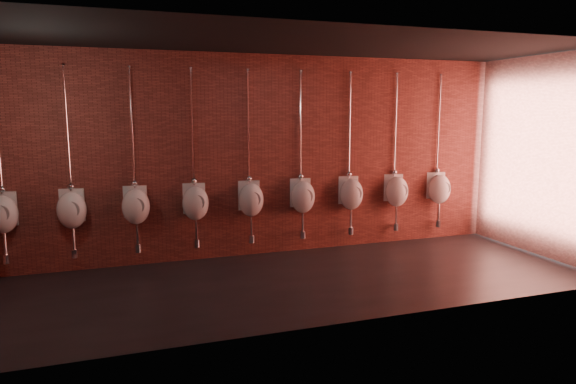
{
  "coord_description": "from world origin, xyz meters",
  "views": [
    {
      "loc": [
        -2.24,
        -6.39,
        2.32
      ],
      "look_at": [
        0.25,
        0.9,
        1.1
      ],
      "focal_mm": 32.0,
      "sensor_mm": 36.0,
      "label": 1
    }
  ],
  "objects_px": {
    "urinal_8": "(439,188)",
    "urinal_7": "(397,191)",
    "urinal_0": "(2,213)",
    "urinal_2": "(136,205)",
    "urinal_6": "(351,193)",
    "urinal_5": "(303,196)",
    "urinal_1": "(72,209)",
    "urinal_3": "(195,202)",
    "urinal_4": "(251,199)"
  },
  "relations": [
    {
      "from": "urinal_1",
      "to": "urinal_4",
      "type": "bearing_deg",
      "value": 0.0
    },
    {
      "from": "urinal_1",
      "to": "urinal_5",
      "type": "distance_m",
      "value": 3.5
    },
    {
      "from": "urinal_0",
      "to": "urinal_3",
      "type": "relative_size",
      "value": 1.0
    },
    {
      "from": "urinal_0",
      "to": "urinal_4",
      "type": "xyz_separation_m",
      "value": [
        3.5,
        0.0,
        0.0
      ]
    },
    {
      "from": "urinal_4",
      "to": "urinal_3",
      "type": "bearing_deg",
      "value": 180.0
    },
    {
      "from": "urinal_5",
      "to": "urinal_8",
      "type": "distance_m",
      "value": 2.62
    },
    {
      "from": "urinal_8",
      "to": "urinal_7",
      "type": "bearing_deg",
      "value": 180.0
    },
    {
      "from": "urinal_1",
      "to": "urinal_3",
      "type": "height_order",
      "value": "same"
    },
    {
      "from": "urinal_4",
      "to": "urinal_5",
      "type": "height_order",
      "value": "same"
    },
    {
      "from": "urinal_3",
      "to": "urinal_5",
      "type": "height_order",
      "value": "same"
    },
    {
      "from": "urinal_1",
      "to": "urinal_2",
      "type": "xyz_separation_m",
      "value": [
        0.87,
        0.0,
        0.0
      ]
    },
    {
      "from": "urinal_5",
      "to": "urinal_8",
      "type": "relative_size",
      "value": 1.0
    },
    {
      "from": "urinal_2",
      "to": "urinal_7",
      "type": "relative_size",
      "value": 1.0
    },
    {
      "from": "urinal_5",
      "to": "urinal_1",
      "type": "bearing_deg",
      "value": 180.0
    },
    {
      "from": "urinal_0",
      "to": "urinal_6",
      "type": "bearing_deg",
      "value": 0.0
    },
    {
      "from": "urinal_0",
      "to": "urinal_2",
      "type": "height_order",
      "value": "same"
    },
    {
      "from": "urinal_3",
      "to": "urinal_8",
      "type": "relative_size",
      "value": 1.0
    },
    {
      "from": "urinal_2",
      "to": "urinal_6",
      "type": "height_order",
      "value": "same"
    },
    {
      "from": "urinal_1",
      "to": "urinal_7",
      "type": "xyz_separation_m",
      "value": [
        5.24,
        0.0,
        0.0
      ]
    },
    {
      "from": "urinal_2",
      "to": "urinal_4",
      "type": "xyz_separation_m",
      "value": [
        1.75,
        0.0,
        0.0
      ]
    },
    {
      "from": "urinal_2",
      "to": "urinal_6",
      "type": "distance_m",
      "value": 3.5
    },
    {
      "from": "urinal_3",
      "to": "urinal_6",
      "type": "relative_size",
      "value": 1.0
    },
    {
      "from": "urinal_1",
      "to": "urinal_5",
      "type": "xyz_separation_m",
      "value": [
        3.5,
        0.0,
        0.0
      ]
    },
    {
      "from": "urinal_2",
      "to": "urinal_3",
      "type": "bearing_deg",
      "value": 0.0
    },
    {
      "from": "urinal_0",
      "to": "urinal_7",
      "type": "xyz_separation_m",
      "value": [
        6.12,
        0.0,
        0.0
      ]
    },
    {
      "from": "urinal_2",
      "to": "urinal_5",
      "type": "height_order",
      "value": "same"
    },
    {
      "from": "urinal_0",
      "to": "urinal_8",
      "type": "bearing_deg",
      "value": 0.0
    },
    {
      "from": "urinal_4",
      "to": "urinal_5",
      "type": "xyz_separation_m",
      "value": [
        0.87,
        0.0,
        0.0
      ]
    },
    {
      "from": "urinal_5",
      "to": "urinal_7",
      "type": "distance_m",
      "value": 1.75
    },
    {
      "from": "urinal_0",
      "to": "urinal_3",
      "type": "height_order",
      "value": "same"
    },
    {
      "from": "urinal_4",
      "to": "urinal_6",
      "type": "height_order",
      "value": "same"
    },
    {
      "from": "urinal_8",
      "to": "urinal_0",
      "type": "bearing_deg",
      "value": 180.0
    },
    {
      "from": "urinal_5",
      "to": "urinal_8",
      "type": "bearing_deg",
      "value": 0.0
    },
    {
      "from": "urinal_0",
      "to": "urinal_1",
      "type": "relative_size",
      "value": 1.0
    },
    {
      "from": "urinal_1",
      "to": "urinal_6",
      "type": "distance_m",
      "value": 4.37
    },
    {
      "from": "urinal_0",
      "to": "urinal_4",
      "type": "distance_m",
      "value": 3.5
    },
    {
      "from": "urinal_8",
      "to": "urinal_5",
      "type": "bearing_deg",
      "value": 180.0
    },
    {
      "from": "urinal_7",
      "to": "urinal_8",
      "type": "xyz_separation_m",
      "value": [
        0.87,
        0.0,
        0.0
      ]
    },
    {
      "from": "urinal_5",
      "to": "urinal_7",
      "type": "bearing_deg",
      "value": 0.0
    },
    {
      "from": "urinal_2",
      "to": "urinal_3",
      "type": "distance_m",
      "value": 0.87
    },
    {
      "from": "urinal_0",
      "to": "urinal_2",
      "type": "relative_size",
      "value": 1.0
    },
    {
      "from": "urinal_3",
      "to": "urinal_2",
      "type": "bearing_deg",
      "value": 180.0
    },
    {
      "from": "urinal_3",
      "to": "urinal_7",
      "type": "relative_size",
      "value": 1.0
    },
    {
      "from": "urinal_2",
      "to": "urinal_0",
      "type": "bearing_deg",
      "value": 180.0
    },
    {
      "from": "urinal_0",
      "to": "urinal_7",
      "type": "height_order",
      "value": "same"
    },
    {
      "from": "urinal_4",
      "to": "urinal_6",
      "type": "relative_size",
      "value": 1.0
    },
    {
      "from": "urinal_8",
      "to": "urinal_6",
      "type": "bearing_deg",
      "value": 180.0
    },
    {
      "from": "urinal_1",
      "to": "urinal_6",
      "type": "bearing_deg",
      "value": 0.0
    },
    {
      "from": "urinal_7",
      "to": "urinal_6",
      "type": "bearing_deg",
      "value": 180.0
    },
    {
      "from": "urinal_6",
      "to": "urinal_4",
      "type": "bearing_deg",
      "value": 180.0
    }
  ]
}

